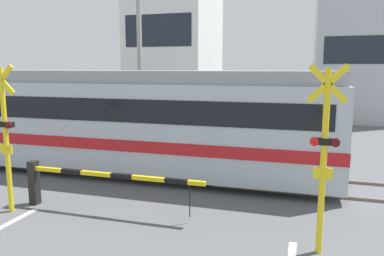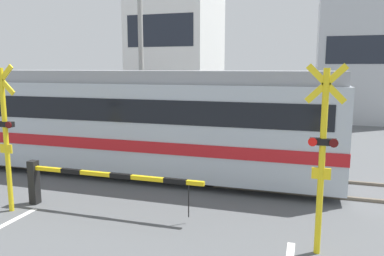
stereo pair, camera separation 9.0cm
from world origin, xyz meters
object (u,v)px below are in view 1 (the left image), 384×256
crossing_barrier_far (271,141)px  pedestrian (212,123)px  commuter_train (49,115)px  crossing_barrier_near (77,179)px  crossing_signal_right (324,152)px  crossing_signal_left (5,132)px

crossing_barrier_far → pedestrian: size_ratio=2.68×
commuter_train → crossing_barrier_near: 4.70m
crossing_barrier_far → crossing_signal_right: bearing=-77.5°
crossing_signal_left → crossing_signal_right: 6.74m
commuter_train → crossing_signal_right: 9.36m
crossing_signal_right → crossing_signal_left: bearing=180.0°
crossing_barrier_near → commuter_train: bearing=134.5°
crossing_barrier_near → crossing_signal_left: (-1.42, -0.56, 1.12)m
commuter_train → crossing_signal_right: size_ratio=5.52×
commuter_train → crossing_signal_left: bearing=-64.8°
crossing_signal_left → crossing_barrier_near: bearing=21.5°
crossing_barrier_far → pedestrian: pedestrian is taller
commuter_train → crossing_barrier_near: bearing=-45.5°
crossing_signal_left → crossing_barrier_far: bearing=50.1°
crossing_signal_right → pedestrian: crossing_signal_right is taller
pedestrian → crossing_barrier_far: bearing=-41.9°
crossing_signal_left → crossing_signal_right: size_ratio=1.00×
commuter_train → crossing_signal_left: 4.24m
commuter_train → pedestrian: (4.42, 4.97, -0.78)m
crossing_barrier_near → crossing_signal_right: size_ratio=1.31×
crossing_barrier_near → crossing_barrier_far: 7.00m
commuter_train → crossing_signal_left: (1.80, -3.83, 0.14)m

